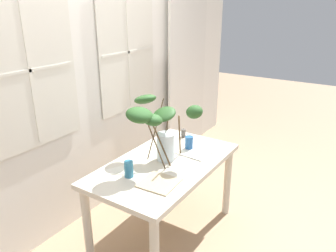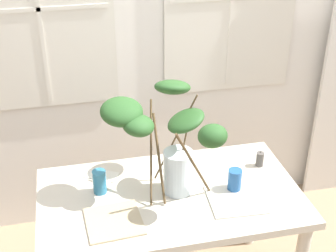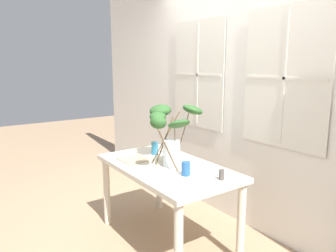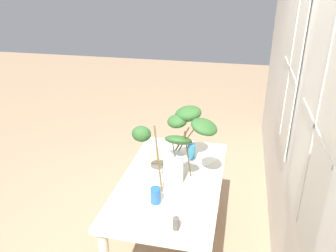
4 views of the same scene
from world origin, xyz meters
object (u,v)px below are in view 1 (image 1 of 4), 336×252
drinking_glass_blue_right (189,143)px  plate_square_right (196,152)px  drinking_glass_blue_left (129,169)px  plate_square_left (159,183)px  dining_table (165,173)px  pillar_candle (183,133)px  vase_with_branches (159,125)px

drinking_glass_blue_right → plate_square_right: drinking_glass_blue_right is taller
drinking_glass_blue_left → plate_square_left: bearing=-81.1°
dining_table → plate_square_right: 0.35m
dining_table → pillar_candle: bearing=14.9°
dining_table → vase_with_branches: size_ratio=2.14×
dining_table → drinking_glass_blue_left: size_ratio=10.50×
drinking_glass_blue_right → plate_square_left: size_ratio=0.48×
drinking_glass_blue_right → plate_square_left: (-0.64, -0.11, -0.06)m
plate_square_right → drinking_glass_blue_right: bearing=75.9°
drinking_glass_blue_left → plate_square_right: size_ratio=0.48×
plate_square_left → plate_square_right: 0.62m
dining_table → plate_square_left: bearing=-153.5°
vase_with_branches → plate_square_left: (-0.29, -0.20, -0.32)m
drinking_glass_blue_left → plate_square_left: 0.26m
drinking_glass_blue_left → plate_square_right: drinking_glass_blue_left is taller
vase_with_branches → drinking_glass_blue_right: 0.44m
dining_table → drinking_glass_blue_right: bearing=-7.0°
dining_table → drinking_glass_blue_right: drinking_glass_blue_right is taller
drinking_glass_blue_right → plate_square_right: (-0.02, -0.08, -0.06)m
dining_table → plate_square_left: plate_square_left is taller
vase_with_branches → pillar_candle: size_ratio=6.54×
drinking_glass_blue_right → dining_table: bearing=173.0°
plate_square_left → plate_square_right: same height
plate_square_right → pillar_candle: size_ratio=2.80×
drinking_glass_blue_left → drinking_glass_blue_right: (0.68, -0.14, -0.00)m
dining_table → plate_square_left: size_ratio=5.15×
dining_table → pillar_candle: size_ratio=13.99×
drinking_glass_blue_left → vase_with_branches: bearing=-8.5°
plate_square_left → pillar_candle: 0.91m
plate_square_left → pillar_candle: (0.85, 0.30, 0.04)m
dining_table → plate_square_right: (0.31, -0.12, 0.11)m
pillar_candle → plate_square_left: bearing=-160.7°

